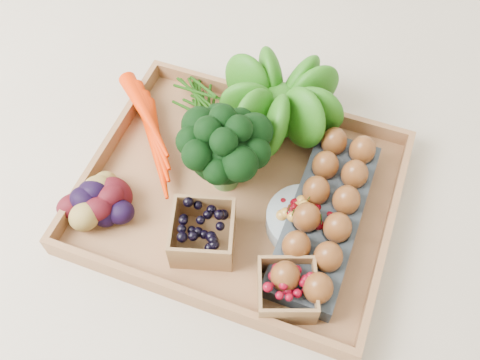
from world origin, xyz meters
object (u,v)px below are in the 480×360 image
(tray, at_px, (240,195))
(broccoli, at_px, (225,161))
(cherry_bowl, at_px, (303,221))
(egg_carton, at_px, (324,218))

(tray, bearing_deg, broccoli, 154.71)
(cherry_bowl, xyz_separation_m, egg_carton, (0.03, 0.02, 0.00))
(broccoli, height_order, cherry_bowl, broccoli)
(tray, height_order, egg_carton, egg_carton)
(cherry_bowl, bearing_deg, broccoli, 165.78)
(tray, relative_size, broccoli, 3.34)
(broccoli, bearing_deg, cherry_bowl, -14.22)
(tray, height_order, cherry_bowl, cherry_bowl)
(egg_carton, bearing_deg, broccoli, 173.28)
(tray, distance_m, cherry_bowl, 0.13)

